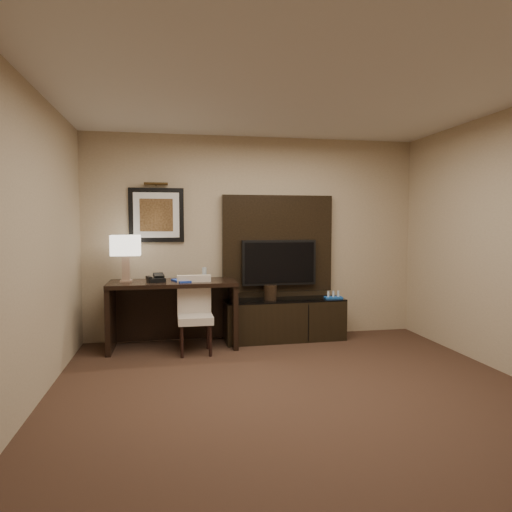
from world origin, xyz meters
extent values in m
cube|color=#372218|center=(0.00, 0.00, -0.01)|extent=(4.50, 5.00, 0.01)
cube|color=silver|center=(0.00, 0.00, 2.70)|extent=(4.50, 5.00, 0.01)
cube|color=tan|center=(0.00, 2.50, 1.35)|extent=(4.50, 0.01, 2.70)
cube|color=tan|center=(-2.25, 0.00, 1.35)|extent=(0.01, 5.00, 2.70)
cube|color=black|center=(-1.10, 2.10, 0.42)|extent=(1.55, 0.67, 0.83)
cube|color=black|center=(0.35, 2.20, 0.27)|extent=(1.60, 0.48, 0.55)
cube|color=black|center=(0.30, 2.44, 1.27)|extent=(1.50, 0.12, 1.30)
cube|color=black|center=(0.30, 2.34, 1.02)|extent=(1.00, 0.08, 0.60)
cube|color=black|center=(-1.30, 2.48, 1.65)|extent=(0.70, 0.04, 0.70)
cylinder|color=#3E2B13|center=(-1.30, 2.44, 2.05)|extent=(0.04, 0.04, 0.30)
cube|color=#1939A7|center=(-0.96, 2.07, 0.84)|extent=(0.33, 0.38, 0.02)
imported|color=tan|center=(-0.94, 2.04, 0.94)|extent=(0.16, 0.05, 0.22)
cylinder|color=#A9B7BF|center=(-0.71, 2.11, 0.91)|extent=(0.06, 0.06, 0.16)
cylinder|color=black|center=(0.15, 2.19, 0.64)|extent=(0.20, 0.20, 0.19)
camera|label=1|loc=(-1.10, -3.58, 1.53)|focal=32.00mm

